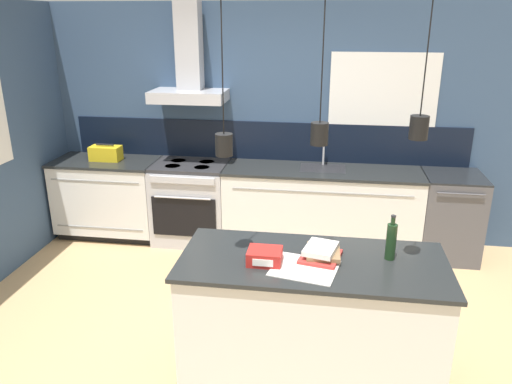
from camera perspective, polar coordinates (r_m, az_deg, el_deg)
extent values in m
plane|color=tan|center=(4.28, -2.62, -15.50)|extent=(16.00, 16.00, 0.00)
cube|color=#354C6B|center=(5.63, 1.14, 7.70)|extent=(5.60, 0.06, 2.60)
cube|color=black|center=(5.63, 1.08, 5.87)|extent=(4.42, 0.02, 0.43)
cube|color=white|center=(5.51, 14.30, 10.24)|extent=(1.12, 0.01, 0.96)
cube|color=black|center=(5.52, 14.29, 10.25)|extent=(1.04, 0.01, 0.88)
cube|color=#B5B5BA|center=(5.48, -7.68, 10.82)|extent=(0.80, 0.46, 0.12)
cube|color=#B5B5BA|center=(5.51, -7.67, 16.21)|extent=(0.26, 0.20, 0.90)
cylinder|color=black|center=(3.05, -3.88, 14.35)|extent=(0.01, 0.01, 0.84)
cylinder|color=black|center=(3.13, -3.67, 5.41)|extent=(0.11, 0.11, 0.14)
sphere|color=#F9D18C|center=(3.13, -3.67, 5.41)|extent=(0.06, 0.06, 0.06)
cylinder|color=black|center=(3.05, 7.63, 14.91)|extent=(0.01, 0.01, 0.76)
cylinder|color=black|center=(3.12, 7.26, 6.62)|extent=(0.11, 0.11, 0.14)
sphere|color=#F9D18C|center=(3.12, 7.26, 6.62)|extent=(0.06, 0.06, 0.06)
cylinder|color=black|center=(3.04, 18.97, 14.70)|extent=(0.01, 0.01, 0.70)
cylinder|color=black|center=(3.10, 18.12, 7.01)|extent=(0.11, 0.11, 0.14)
sphere|color=#F9D18C|center=(3.10, 18.12, 7.01)|extent=(0.06, 0.06, 0.06)
cube|color=black|center=(6.21, -15.96, -4.09)|extent=(1.11, 0.56, 0.09)
cube|color=silver|center=(6.03, -16.45, -0.37)|extent=(1.15, 0.62, 0.79)
cube|color=gray|center=(5.67, -18.00, 1.18)|extent=(1.01, 0.01, 0.01)
cube|color=gray|center=(5.86, -17.45, -3.93)|extent=(1.01, 0.01, 0.01)
cube|color=#232626|center=(5.90, -16.83, 3.38)|extent=(1.17, 0.64, 0.03)
cube|color=black|center=(5.69, 7.24, -5.69)|extent=(2.02, 0.56, 0.09)
cube|color=silver|center=(5.49, 7.43, -1.66)|extent=(2.08, 0.62, 0.79)
cube|color=gray|center=(5.10, 7.47, -0.05)|extent=(1.83, 0.01, 0.01)
cube|color=gray|center=(5.31, 7.21, -5.65)|extent=(1.83, 0.01, 0.01)
cube|color=#232626|center=(5.35, 7.62, 2.43)|extent=(2.11, 0.64, 0.03)
cube|color=#262628|center=(5.40, 7.64, 2.70)|extent=(0.48, 0.34, 0.01)
cylinder|color=#B5B5BA|center=(5.47, 7.75, 4.96)|extent=(0.02, 0.02, 0.37)
sphere|color=#B5B5BA|center=(5.43, 7.84, 6.82)|extent=(0.03, 0.03, 0.03)
cylinder|color=#B5B5BA|center=(5.38, 7.82, 6.48)|extent=(0.02, 0.12, 0.02)
cube|color=#B5B5BA|center=(5.71, -7.36, -1.35)|extent=(0.82, 0.62, 0.87)
cube|color=black|center=(5.44, -8.24, -2.88)|extent=(0.70, 0.02, 0.44)
cylinder|color=#B5B5BA|center=(5.33, -8.42, -0.68)|extent=(0.61, 0.02, 0.02)
cube|color=#B5B5BA|center=(5.29, -8.47, 1.32)|extent=(0.70, 0.02, 0.07)
cube|color=#2D2D30|center=(5.56, -7.56, 3.03)|extent=(0.82, 0.60, 0.04)
cylinder|color=black|center=(5.70, -8.86, 3.57)|extent=(0.17, 0.17, 0.00)
cylinder|color=black|center=(5.62, -5.66, 3.46)|extent=(0.17, 0.17, 0.00)
cylinder|color=black|center=(5.51, -9.52, 2.95)|extent=(0.17, 0.17, 0.00)
cylinder|color=black|center=(5.42, -6.21, 2.83)|extent=(0.17, 0.17, 0.00)
cube|color=#4C4C51|center=(5.65, 21.18, -2.67)|extent=(0.60, 0.62, 0.89)
cube|color=black|center=(5.51, 21.75, 1.72)|extent=(0.60, 0.62, 0.02)
cylinder|color=#4C4C51|center=(5.23, 22.40, -0.22)|extent=(0.45, 0.02, 0.02)
cube|color=black|center=(3.86, 6.00, -19.18)|extent=(1.67, 0.72, 0.09)
cube|color=silver|center=(3.61, 6.25, -13.72)|extent=(1.74, 0.75, 0.79)
cube|color=#232626|center=(3.40, 6.50, -7.93)|extent=(1.79, 0.80, 0.03)
cylinder|color=#193319|center=(3.45, 15.18, -5.52)|extent=(0.07, 0.07, 0.25)
cylinder|color=#193319|center=(3.39, 15.40, -3.18)|extent=(0.03, 0.03, 0.06)
cylinder|color=#262628|center=(3.38, 15.45, -2.68)|extent=(0.03, 0.03, 0.01)
cube|color=#B2332D|center=(3.41, 7.36, -7.38)|extent=(0.30, 0.33, 0.03)
cube|color=olive|center=(3.42, 7.70, -6.80)|extent=(0.23, 0.27, 0.03)
cube|color=silver|center=(3.38, 7.41, -6.44)|extent=(0.25, 0.29, 0.04)
cube|color=red|center=(3.31, 1.00, -7.36)|extent=(0.22, 0.18, 0.09)
cube|color=white|center=(3.23, 0.77, -8.11)|extent=(0.13, 0.01, 0.05)
cube|color=silver|center=(3.27, 5.57, -8.66)|extent=(0.47, 0.42, 0.01)
cube|color=gold|center=(5.87, -16.80, 4.26)|extent=(0.34, 0.18, 0.16)
cylinder|color=black|center=(5.85, -16.89, 5.21)|extent=(0.20, 0.02, 0.02)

